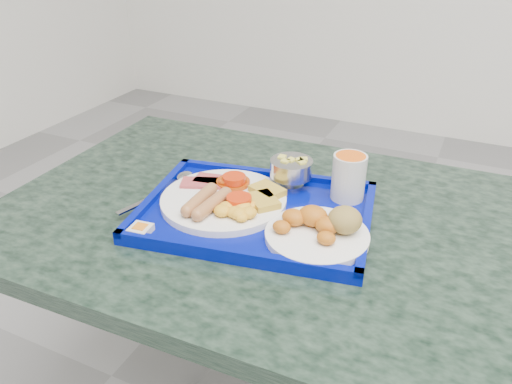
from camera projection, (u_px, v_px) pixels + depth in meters
table at (274, 284)px, 1.05m from camera, size 1.10×0.75×0.68m
tray at (256, 213)px, 0.96m from camera, size 0.48×0.38×0.03m
main_plate at (227, 199)px, 0.96m from camera, size 0.25×0.25×0.04m
bread_plate at (321, 228)px, 0.86m from camera, size 0.18×0.18×0.06m
fruit_bowl at (291, 169)px, 1.02m from camera, size 0.09×0.09×0.06m
juice_cup at (349, 176)px, 0.97m from camera, size 0.07×0.07×0.09m
spoon at (177, 181)px, 1.05m from camera, size 0.03×0.18×0.01m
knife at (152, 198)px, 0.99m from camera, size 0.06×0.16×0.00m
jam_packet at (141, 230)px, 0.88m from camera, size 0.04×0.04×0.01m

